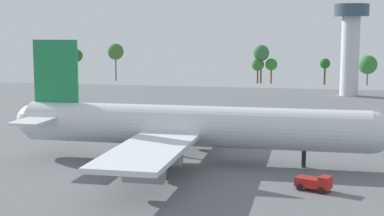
# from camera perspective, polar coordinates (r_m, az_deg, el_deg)

# --- Properties ---
(ground_plane) EXTENTS (254.23, 254.23, 0.00)m
(ground_plane) POSITION_cam_1_polar(r_m,az_deg,el_deg) (95.33, -0.00, -5.44)
(ground_plane) COLOR slate
(cargo_airplane) EXTENTS (63.56, 57.76, 20.28)m
(cargo_airplane) POSITION_cam_1_polar(r_m,az_deg,el_deg) (94.16, -0.08, -1.88)
(cargo_airplane) COLOR silver
(cargo_airplane) RESTS_ON ground_plane
(cargo_loader) EXTENTS (5.23, 3.75, 2.20)m
(cargo_loader) POSITION_cam_1_polar(r_m,az_deg,el_deg) (80.12, 12.21, -7.34)
(cargo_loader) COLOR #B21E19
(cargo_loader) RESTS_ON ground_plane
(pushback_tractor) EXTENTS (2.92, 3.94, 2.35)m
(pushback_tractor) POSITION_cam_1_polar(r_m,az_deg,el_deg) (128.38, 14.65, -1.72)
(pushback_tractor) COLOR silver
(pushback_tractor) RESTS_ON ground_plane
(fuel_truck) EXTENTS (2.80, 4.48, 2.32)m
(fuel_truck) POSITION_cam_1_polar(r_m,az_deg,el_deg) (120.88, 15.27, -2.34)
(fuel_truck) COLOR #333338
(fuel_truck) RESTS_ON ground_plane
(safety_cone_nose) EXTENTS (0.41, 0.41, 0.59)m
(safety_cone_nose) POSITION_cam_1_polar(r_m,az_deg,el_deg) (90.33, 17.66, -6.37)
(safety_cone_nose) COLOR orange
(safety_cone_nose) RESTS_ON ground_plane
(control_tower) EXTENTS (11.42, 11.42, 30.65)m
(control_tower) POSITION_cam_1_polar(r_m,az_deg,el_deg) (197.87, 15.66, 6.60)
(control_tower) COLOR silver
(control_tower) RESTS_ON ground_plane
(tree_line_backdrop) EXTENTS (143.52, 7.57, 16.33)m
(tree_line_backdrop) POSITION_cam_1_polar(r_m,az_deg,el_deg) (237.99, 6.21, 4.97)
(tree_line_backdrop) COLOR #51381E
(tree_line_backdrop) RESTS_ON ground_plane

